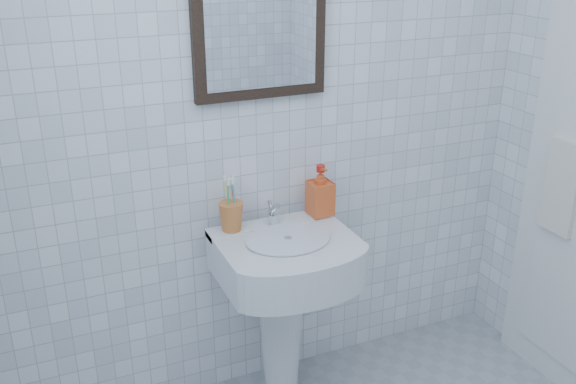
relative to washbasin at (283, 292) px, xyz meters
name	(u,v)px	position (x,y,z in m)	size (l,w,h in m)	color
wall_back	(273,92)	(0.05, 0.22, 0.73)	(2.20, 0.02, 2.50)	white
washbasin	(283,292)	(0.00, 0.00, 0.00)	(0.50, 0.37, 0.78)	silver
faucet	(273,215)	(0.00, 0.09, 0.29)	(0.04, 0.09, 0.10)	silver
toothbrush_cup	(231,217)	(-0.16, 0.11, 0.30)	(0.09, 0.09, 0.11)	#CE6D31
soap_dispenser	(320,190)	(0.21, 0.11, 0.35)	(0.09, 0.09, 0.20)	red
wall_mirror	(260,11)	(0.00, 0.20, 1.03)	(0.50, 0.04, 0.62)	black
towel_ring	(573,144)	(1.11, -0.25, 0.53)	(0.18, 0.18, 0.01)	silver
hand_towel	(562,188)	(1.09, -0.25, 0.35)	(0.03, 0.16, 0.38)	silver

